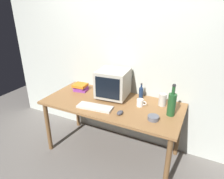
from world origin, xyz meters
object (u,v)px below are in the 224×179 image
(keyboard, at_px, (95,107))
(book_stack, at_px, (80,87))
(computer_mouse, at_px, (120,113))
(mug, at_px, (140,103))
(metal_canister, at_px, (162,100))
(bottle_tall, at_px, (172,104))
(crt_monitor, at_px, (113,83))
(bottle_short, at_px, (141,92))
(cd_spindle, at_px, (153,118))

(keyboard, relative_size, book_stack, 2.03)
(keyboard, bearing_deg, computer_mouse, -5.99)
(keyboard, bearing_deg, mug, 25.15)
(computer_mouse, bearing_deg, book_stack, 158.39)
(computer_mouse, bearing_deg, metal_canister, 51.54)
(book_stack, bearing_deg, bottle_tall, -5.41)
(crt_monitor, height_order, keyboard, crt_monitor)
(computer_mouse, distance_m, book_stack, 0.85)
(bottle_tall, bearing_deg, bottle_short, 147.97)
(cd_spindle, relative_size, metal_canister, 0.80)
(keyboard, relative_size, cd_spindle, 3.50)
(bottle_short, bearing_deg, cd_spindle, -57.21)
(crt_monitor, relative_size, computer_mouse, 4.17)
(keyboard, height_order, mug, mug)
(keyboard, distance_m, bottle_short, 0.65)
(bottle_tall, relative_size, book_stack, 1.79)
(metal_canister, bearing_deg, crt_monitor, -175.13)
(computer_mouse, bearing_deg, mug, 66.84)
(cd_spindle, bearing_deg, metal_canister, 89.19)
(computer_mouse, height_order, bottle_tall, bottle_tall)
(book_stack, bearing_deg, bottle_short, 10.24)
(metal_canister, bearing_deg, bottle_tall, -53.31)
(crt_monitor, relative_size, keyboard, 0.99)
(cd_spindle, height_order, metal_canister, metal_canister)
(bottle_tall, bearing_deg, mug, 172.37)
(cd_spindle, bearing_deg, crt_monitor, 153.52)
(metal_canister, bearing_deg, computer_mouse, -131.51)
(book_stack, relative_size, mug, 1.72)
(mug, xyz_separation_m, metal_canister, (0.23, 0.14, 0.03))
(crt_monitor, xyz_separation_m, keyboard, (-0.06, -0.37, -0.18))
(book_stack, distance_m, metal_canister, 1.14)
(cd_spindle, bearing_deg, bottle_tall, 51.87)
(computer_mouse, xyz_separation_m, bottle_tall, (0.51, 0.23, 0.12))
(mug, bearing_deg, cd_spindle, -45.76)
(crt_monitor, distance_m, metal_canister, 0.65)
(bottle_short, height_order, book_stack, bottle_short)
(mug, distance_m, cd_spindle, 0.32)
(crt_monitor, bearing_deg, cd_spindle, -26.48)
(bottle_short, relative_size, mug, 1.71)
(book_stack, distance_m, mug, 0.91)
(crt_monitor, height_order, computer_mouse, crt_monitor)
(crt_monitor, height_order, bottle_short, crt_monitor)
(book_stack, bearing_deg, metal_canister, 3.22)
(crt_monitor, xyz_separation_m, metal_canister, (0.63, 0.05, -0.12))
(keyboard, distance_m, computer_mouse, 0.32)
(mug, bearing_deg, bottle_tall, -7.63)
(metal_canister, bearing_deg, mug, -149.54)
(keyboard, xyz_separation_m, bottle_tall, (0.83, 0.23, 0.13))
(computer_mouse, distance_m, metal_canister, 0.56)
(bottle_tall, xyz_separation_m, metal_canister, (-0.14, 0.18, -0.06))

